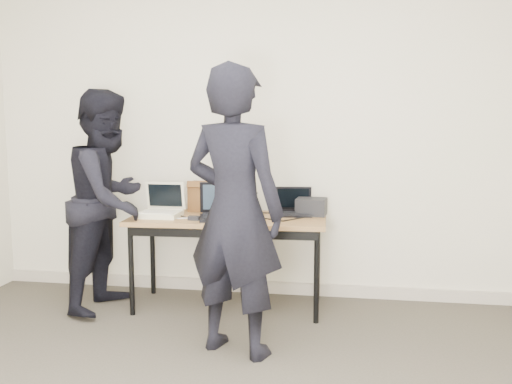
% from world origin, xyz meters
% --- Properties ---
extents(room, '(4.60, 4.60, 2.80)m').
position_xyz_m(room, '(0.00, 0.00, 1.35)').
color(room, '#403A30').
rests_on(room, ground).
extents(desk, '(1.52, 0.71, 0.72)m').
position_xyz_m(desk, '(-0.16, 1.83, 0.66)').
color(desk, olive).
rests_on(desk, ground).
extents(laptop_beige, '(0.32, 0.31, 0.25)m').
position_xyz_m(laptop_beige, '(-0.68, 1.80, 0.77)').
color(laptop_beige, beige).
rests_on(laptop_beige, desk).
extents(laptop_center, '(0.42, 0.41, 0.27)m').
position_xyz_m(laptop_center, '(-0.19, 1.79, 0.78)').
color(laptop_center, black).
rests_on(laptop_center, desk).
extents(laptop_right, '(0.32, 0.31, 0.21)m').
position_xyz_m(laptop_right, '(0.33, 2.03, 0.77)').
color(laptop_right, black).
rests_on(laptop_right, desk).
extents(leather_satchel, '(0.38, 0.21, 0.25)m').
position_xyz_m(leather_satchel, '(-0.34, 2.06, 0.85)').
color(leather_satchel, brown).
rests_on(leather_satchel, desk).
extents(tissue, '(0.15, 0.12, 0.08)m').
position_xyz_m(tissue, '(-0.31, 2.06, 1.00)').
color(tissue, white).
rests_on(tissue, leather_satchel).
extents(equipment_box, '(0.24, 0.21, 0.13)m').
position_xyz_m(equipment_box, '(0.47, 2.02, 0.79)').
color(equipment_box, black).
rests_on(equipment_box, desk).
extents(power_brick, '(0.09, 0.05, 0.03)m').
position_xyz_m(power_brick, '(-0.38, 1.66, 0.74)').
color(power_brick, black).
rests_on(power_brick, desk).
extents(cables, '(1.15, 0.41, 0.01)m').
position_xyz_m(cables, '(-0.11, 1.83, 0.72)').
color(cables, black).
rests_on(cables, desk).
extents(person_typist, '(0.76, 0.62, 1.81)m').
position_xyz_m(person_typist, '(0.06, 1.02, 0.91)').
color(person_typist, black).
rests_on(person_typist, ground).
extents(person_observer, '(0.75, 0.90, 1.69)m').
position_xyz_m(person_observer, '(-1.07, 1.71, 0.85)').
color(person_observer, black).
rests_on(person_observer, ground).
extents(baseboard, '(4.50, 0.03, 0.10)m').
position_xyz_m(baseboard, '(0.00, 2.23, 0.05)').
color(baseboard, '#AFA291').
rests_on(baseboard, ground).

